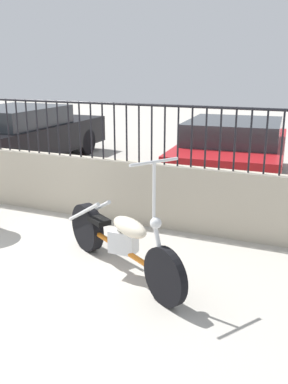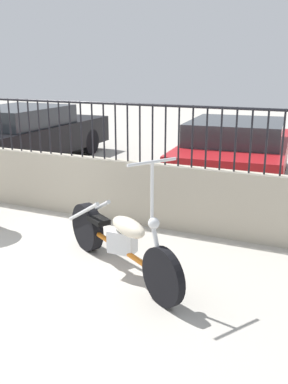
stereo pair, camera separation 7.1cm
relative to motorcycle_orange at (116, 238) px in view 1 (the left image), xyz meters
name	(u,v)px [view 1 (the left image)]	position (x,y,z in m)	size (l,w,h in m)	color
low_wall	(41,181)	(-2.04, 1.44, 0.07)	(10.57, 0.18, 0.88)	#B2A893
fence_railing	(37,118)	(-2.04, 1.44, 1.04)	(10.57, 0.04, 0.80)	black
motorcycle_orange	(116,238)	(0.00, 0.00, 0.00)	(1.91, 1.24, 1.36)	black
car_black	(21,134)	(-4.45, 3.96, 0.30)	(1.97, 4.61, 1.29)	black
car_red	(234,149)	(0.33, 4.30, 0.25)	(2.16, 4.08, 1.19)	black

